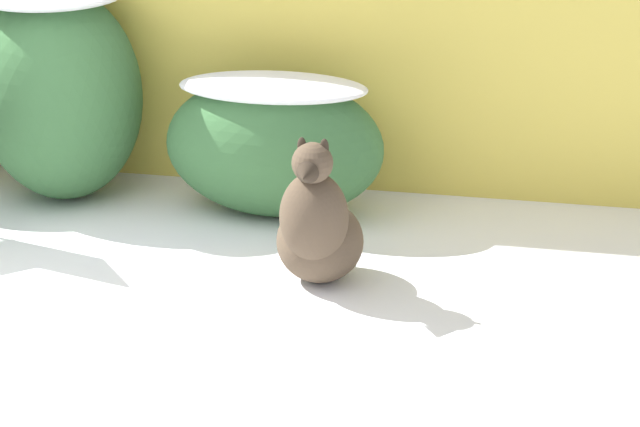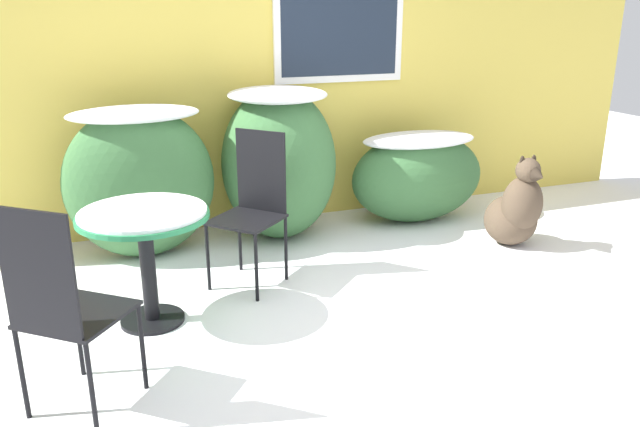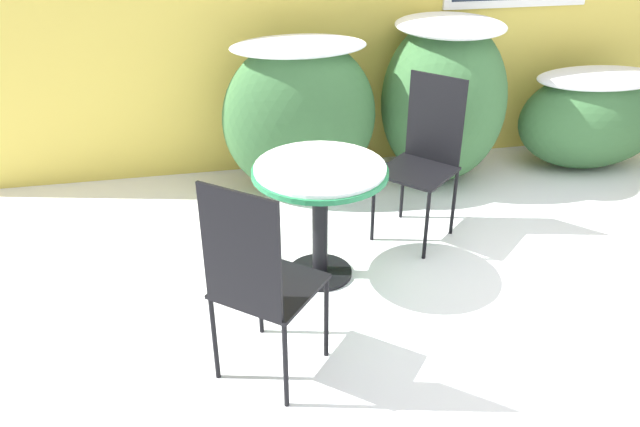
% 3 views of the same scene
% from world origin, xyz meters
% --- Properties ---
extents(ground_plane, '(16.00, 16.00, 0.00)m').
position_xyz_m(ground_plane, '(0.00, 0.00, 0.00)').
color(ground_plane, white).
extents(house_wall, '(8.00, 0.10, 3.11)m').
position_xyz_m(house_wall, '(0.04, 2.20, 1.57)').
color(house_wall, '#DBC14C').
rests_on(house_wall, ground_plane).
extents(shrub_left, '(1.14, 0.64, 1.18)m').
position_xyz_m(shrub_left, '(-1.07, 1.67, 0.63)').
color(shrub_left, '#386638').
rests_on(shrub_left, ground_plane).
extents(shrub_middle, '(0.95, 0.97, 1.27)m').
position_xyz_m(shrub_middle, '(0.06, 1.72, 0.67)').
color(shrub_middle, '#386638').
rests_on(shrub_middle, ground_plane).
extents(shrub_right, '(1.26, 0.69, 0.81)m').
position_xyz_m(shrub_right, '(1.35, 1.68, 0.44)').
color(shrub_right, '#386638').
rests_on(shrub_right, ground_plane).
extents(patio_table, '(0.78, 0.78, 0.73)m').
position_xyz_m(patio_table, '(-1.15, 0.51, 0.59)').
color(patio_table, black).
rests_on(patio_table, ground_plane).
extents(patio_chair_near_table, '(0.60, 0.60, 1.07)m').
position_xyz_m(patio_chair_near_table, '(-0.39, 0.90, 0.58)').
color(patio_chair_near_table, black).
rests_on(patio_chair_near_table, ground_plane).
extents(patio_chair_far_side, '(0.60, 0.60, 1.07)m').
position_xyz_m(patio_chair_far_side, '(-1.60, -0.31, 0.58)').
color(patio_chair_far_side, black).
rests_on(patio_chair_far_side, ground_plane).
extents(dog, '(0.44, 0.64, 0.78)m').
position_xyz_m(dog, '(1.78, 0.81, 0.29)').
color(dog, '#4C3D2D').
rests_on(dog, ground_plane).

